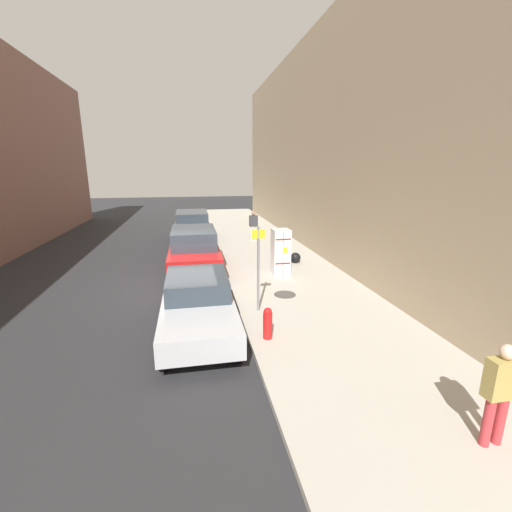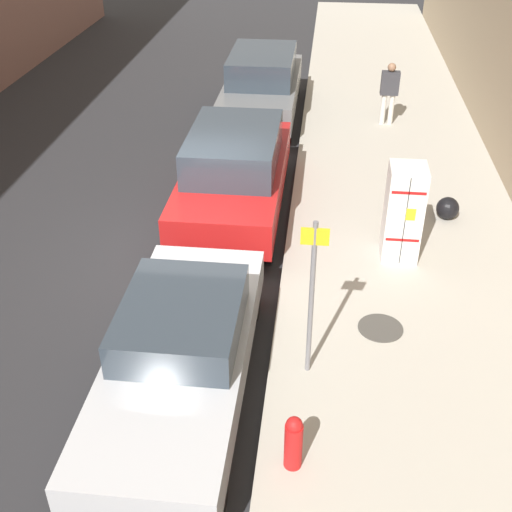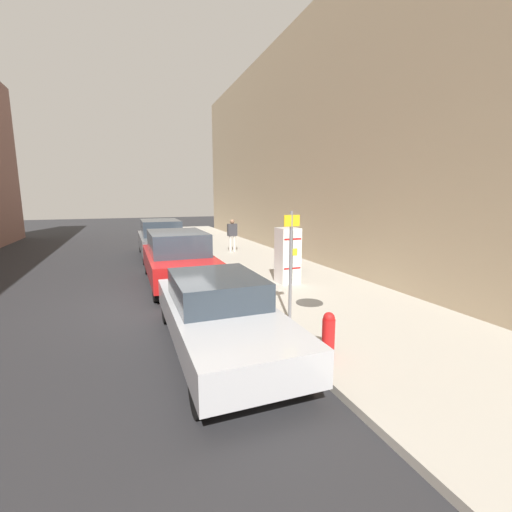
# 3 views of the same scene
# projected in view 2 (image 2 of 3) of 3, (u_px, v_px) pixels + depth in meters

# --- Properties ---
(ground_plane) EXTENTS (80.00, 80.00, 0.00)m
(ground_plane) POSITION_uv_depth(u_px,v_px,m) (195.00, 249.00, 12.11)
(ground_plane) COLOR #28282B
(sidewalk_slab) EXTENTS (4.60, 44.00, 0.13)m
(sidewalk_slab) POSITION_uv_depth(u_px,v_px,m) (410.00, 259.00, 11.71)
(sidewalk_slab) COLOR #B2ADA0
(sidewalk_slab) RESTS_ON ground
(discarded_refrigerator) EXTENTS (0.64, 0.69, 1.76)m
(discarded_refrigerator) POSITION_uv_depth(u_px,v_px,m) (403.00, 213.00, 11.22)
(discarded_refrigerator) COLOR white
(discarded_refrigerator) RESTS_ON sidewalk_slab
(manhole_cover) EXTENTS (0.70, 0.70, 0.02)m
(manhole_cover) POSITION_uv_depth(u_px,v_px,m) (380.00, 328.00, 9.93)
(manhole_cover) COLOR #47443F
(manhole_cover) RESTS_ON sidewalk_slab
(street_sign_post) EXTENTS (0.36, 0.07, 2.43)m
(street_sign_post) POSITION_uv_depth(u_px,v_px,m) (312.00, 292.00, 8.42)
(street_sign_post) COLOR slate
(street_sign_post) RESTS_ON sidewalk_slab
(fire_hydrant) EXTENTS (0.22, 0.22, 0.78)m
(fire_hydrant) POSITION_uv_depth(u_px,v_px,m) (293.00, 442.00, 7.55)
(fire_hydrant) COLOR red
(fire_hydrant) RESTS_ON sidewalk_slab
(trash_bag) EXTENTS (0.45, 0.45, 0.45)m
(trash_bag) POSITION_uv_depth(u_px,v_px,m) (448.00, 208.00, 12.73)
(trash_bag) COLOR black
(trash_bag) RESTS_ON sidewalk_slab
(pedestrian_walking_far) EXTENTS (0.47, 0.22, 1.62)m
(pedestrian_walking_far) POSITION_uv_depth(u_px,v_px,m) (389.00, 90.00, 16.66)
(pedestrian_walking_far) COLOR beige
(pedestrian_walking_far) RESTS_ON sidewalk_slab
(parked_suv_gray) EXTENTS (1.92, 4.85, 1.76)m
(parked_suv_gray) POSITION_uv_depth(u_px,v_px,m) (262.00, 83.00, 17.54)
(parked_suv_gray) COLOR slate
(parked_suv_gray) RESTS_ON ground
(parked_suv_red) EXTENTS (1.96, 4.84, 1.74)m
(parked_suv_red) POSITION_uv_depth(u_px,v_px,m) (234.00, 171.00, 12.94)
(parked_suv_red) COLOR red
(parked_suv_red) RESTS_ON ground
(parked_sedan_silver) EXTENTS (1.79, 4.78, 1.39)m
(parked_sedan_silver) POSITION_uv_depth(u_px,v_px,m) (181.00, 351.00, 8.62)
(parked_sedan_silver) COLOR silver
(parked_sedan_silver) RESTS_ON ground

